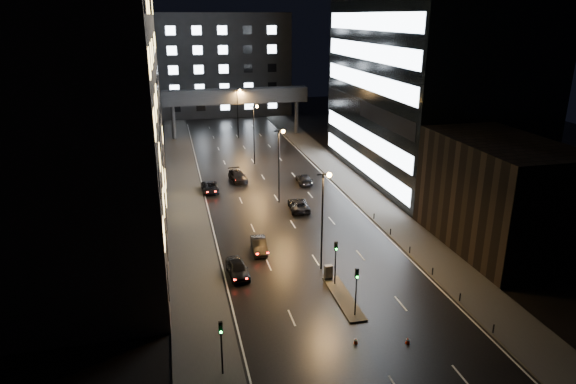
# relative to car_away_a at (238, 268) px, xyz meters

# --- Properties ---
(ground) EXTENTS (160.00, 160.00, 0.00)m
(ground) POSITION_rel_car_away_a_xyz_m (8.41, 31.50, -0.78)
(ground) COLOR black
(ground) RESTS_ON ground
(sidewalk_left) EXTENTS (5.00, 110.00, 0.15)m
(sidewalk_left) POSITION_rel_car_away_a_xyz_m (-4.09, 26.50, -0.71)
(sidewalk_left) COLOR #383533
(sidewalk_left) RESTS_ON ground
(sidewalk_right) EXTENTS (5.00, 110.00, 0.15)m
(sidewalk_right) POSITION_rel_car_away_a_xyz_m (20.91, 26.50, -0.71)
(sidewalk_right) COLOR #383533
(sidewalk_right) RESTS_ON ground
(building_left) EXTENTS (15.00, 48.00, 40.00)m
(building_left) POSITION_rel_car_away_a_xyz_m (-14.09, 15.50, 19.22)
(building_left) COLOR #2D2319
(building_left) RESTS_ON ground
(building_right_low) EXTENTS (10.00, 18.00, 12.00)m
(building_right_low) POSITION_rel_car_away_a_xyz_m (28.41, 0.50, 5.22)
(building_right_low) COLOR black
(building_right_low) RESTS_ON ground
(building_right_glass) EXTENTS (20.00, 36.00, 45.00)m
(building_right_glass) POSITION_rel_car_away_a_xyz_m (33.41, 27.50, 21.72)
(building_right_glass) COLOR black
(building_right_glass) RESTS_ON ground
(building_far) EXTENTS (34.00, 14.00, 25.00)m
(building_far) POSITION_rel_car_away_a_xyz_m (8.41, 89.50, 11.72)
(building_far) COLOR #333335
(building_far) RESTS_ON ground
(skybridge) EXTENTS (30.00, 3.00, 10.00)m
(skybridge) POSITION_rel_car_away_a_xyz_m (8.41, 61.50, 7.56)
(skybridge) COLOR #333335
(skybridge) RESTS_ON ground
(median_island) EXTENTS (1.60, 8.00, 0.15)m
(median_island) POSITION_rel_car_away_a_xyz_m (8.71, -6.50, -0.71)
(median_island) COLOR #383533
(median_island) RESTS_ON ground
(traffic_signal_near) EXTENTS (0.28, 0.34, 4.40)m
(traffic_signal_near) POSITION_rel_car_away_a_xyz_m (8.71, -4.01, 2.31)
(traffic_signal_near) COLOR black
(traffic_signal_near) RESTS_ON median_island
(traffic_signal_far) EXTENTS (0.28, 0.34, 4.40)m
(traffic_signal_far) POSITION_rel_car_away_a_xyz_m (8.71, -9.51, 2.31)
(traffic_signal_far) COLOR black
(traffic_signal_far) RESTS_ON median_island
(traffic_signal_corner) EXTENTS (0.28, 0.34, 4.40)m
(traffic_signal_corner) POSITION_rel_car_away_a_xyz_m (-3.09, -14.51, 2.16)
(traffic_signal_corner) COLOR black
(traffic_signal_corner) RESTS_ON ground
(bollard_row) EXTENTS (0.12, 25.12, 0.90)m
(bollard_row) POSITION_rel_car_away_a_xyz_m (18.61, -2.00, -0.33)
(bollard_row) COLOR black
(bollard_row) RESTS_ON ground
(streetlight_near) EXTENTS (1.45, 0.50, 10.15)m
(streetlight_near) POSITION_rel_car_away_a_xyz_m (8.57, -0.50, 5.72)
(streetlight_near) COLOR black
(streetlight_near) RESTS_ON ground
(streetlight_mid_a) EXTENTS (1.45, 0.50, 10.15)m
(streetlight_mid_a) POSITION_rel_car_away_a_xyz_m (8.57, 19.50, 5.72)
(streetlight_mid_a) COLOR black
(streetlight_mid_a) RESTS_ON ground
(streetlight_mid_b) EXTENTS (1.45, 0.50, 10.15)m
(streetlight_mid_b) POSITION_rel_car_away_a_xyz_m (8.57, 39.50, 5.72)
(streetlight_mid_b) COLOR black
(streetlight_mid_b) RESTS_ON ground
(streetlight_far) EXTENTS (1.45, 0.50, 10.15)m
(streetlight_far) POSITION_rel_car_away_a_xyz_m (8.57, 59.50, 5.72)
(streetlight_far) COLOR black
(streetlight_far) RESTS_ON ground
(car_away_a) EXTENTS (2.21, 4.73, 1.57)m
(car_away_a) POSITION_rel_car_away_a_xyz_m (0.00, 0.00, 0.00)
(car_away_a) COLOR black
(car_away_a) RESTS_ON ground
(car_away_b) EXTENTS (1.82, 4.47, 1.44)m
(car_away_b) POSITION_rel_car_away_a_xyz_m (3.03, 4.98, -0.06)
(car_away_b) COLOR black
(car_away_b) RESTS_ON ground
(car_away_c) EXTENTS (2.34, 4.95, 1.36)m
(car_away_c) POSITION_rel_car_away_a_xyz_m (-0.37, 26.13, -0.10)
(car_away_c) COLOR black
(car_away_c) RESTS_ON ground
(car_away_d) EXTENTS (2.82, 5.58, 1.56)m
(car_away_d) POSITION_rel_car_away_a_xyz_m (4.25, 30.44, -0.01)
(car_away_d) COLOR black
(car_away_d) RESTS_ON ground
(car_toward_a) EXTENTS (2.76, 5.33, 1.43)m
(car_toward_a) POSITION_rel_car_away_a_xyz_m (10.32, 16.14, -0.07)
(car_toward_a) COLOR black
(car_toward_a) RESTS_ON ground
(car_toward_b) EXTENTS (2.32, 5.03, 1.42)m
(car_toward_b) POSITION_rel_car_away_a_xyz_m (13.89, 26.83, -0.07)
(car_toward_b) COLOR black
(car_toward_b) RESTS_ON ground
(utility_cabinet) EXTENTS (0.77, 0.51, 1.36)m
(utility_cabinet) POSITION_rel_car_away_a_xyz_m (8.44, -2.80, 0.05)
(utility_cabinet) COLOR #474749
(utility_cabinet) RESTS_ON median_island
(cone_a) EXTENTS (0.41, 0.41, 0.50)m
(cone_a) POSITION_rel_car_away_a_xyz_m (7.46, -13.11, -0.54)
(cone_a) COLOR #F6430C
(cone_a) RESTS_ON ground
(cone_b) EXTENTS (0.49, 0.49, 0.53)m
(cone_b) POSITION_rel_car_away_a_xyz_m (11.41, -14.03, -0.52)
(cone_b) COLOR red
(cone_b) RESTS_ON ground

